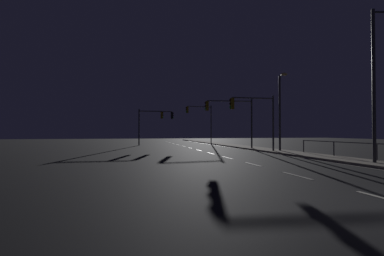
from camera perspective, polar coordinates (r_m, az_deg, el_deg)
ground_plane at (r=23.31m, az=3.56°, el=-5.20°), size 112.00×112.00×0.00m
sidewalk_right at (r=25.76m, az=17.04°, el=-4.60°), size 2.39×77.00×0.14m
lane_markings_center at (r=26.68m, az=1.45°, el=-4.65°), size 0.14×50.00×0.01m
lane_edge_line at (r=29.62m, az=9.78°, el=-4.26°), size 0.14×53.00×0.01m
traffic_light_far_center at (r=24.27m, az=12.64°, el=3.40°), size 4.09×0.38×4.82m
traffic_light_mid_right at (r=37.31m, az=-7.64°, el=1.73°), size 4.76×0.34×4.84m
traffic_light_near_left at (r=41.75m, az=1.79°, el=2.46°), size 4.20×0.81×5.76m
traffic_light_near_right at (r=37.48m, az=-8.69°, el=1.65°), size 3.36×0.39×4.87m
traffic_light_overhead_east at (r=28.06m, az=8.00°, el=3.19°), size 4.91×0.78×5.03m
street_lamp_median at (r=25.31m, az=17.92°, el=4.70°), size 0.89×1.87×6.67m
street_lamp_across_street at (r=18.03m, az=34.36°, el=9.73°), size 2.08×0.68×8.22m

